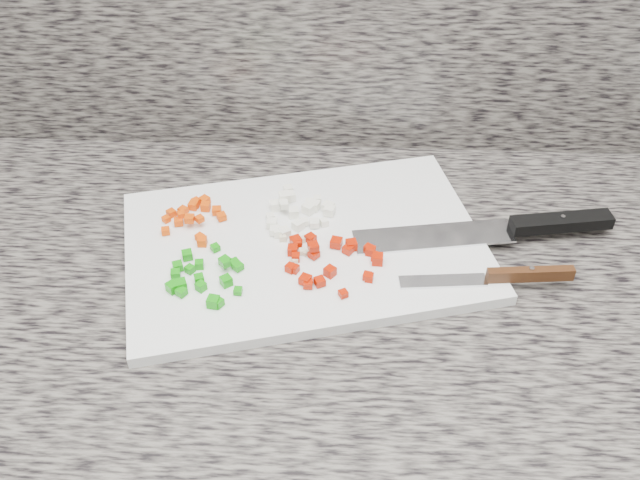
# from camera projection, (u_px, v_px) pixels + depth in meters

# --- Properties ---
(countertop) EXTENTS (3.96, 0.64, 0.04)m
(countertop) POSITION_uv_depth(u_px,v_px,m) (371.00, 294.00, 0.87)
(countertop) COLOR #656059
(countertop) RESTS_ON cabinet
(cutting_board) EXTENTS (0.50, 0.39, 0.01)m
(cutting_board) POSITION_uv_depth(u_px,v_px,m) (305.00, 246.00, 0.89)
(cutting_board) COLOR white
(cutting_board) RESTS_ON countertop
(carrot_pile) EXTENTS (0.08, 0.10, 0.02)m
(carrot_pile) POSITION_uv_depth(u_px,v_px,m) (194.00, 215.00, 0.92)
(carrot_pile) COLOR #DE4404
(carrot_pile) RESTS_ON cutting_board
(onion_pile) EXTENTS (0.09, 0.11, 0.02)m
(onion_pile) POSITION_uv_depth(u_px,v_px,m) (296.00, 212.00, 0.92)
(onion_pile) COLOR white
(onion_pile) RESTS_ON cutting_board
(green_pepper_pile) EXTENTS (0.09, 0.11, 0.02)m
(green_pepper_pile) POSITION_uv_depth(u_px,v_px,m) (203.00, 277.00, 0.83)
(green_pepper_pile) COLOR #13910D
(green_pepper_pile) RESTS_ON cutting_board
(red_pepper_pile) EXTENTS (0.12, 0.11, 0.02)m
(red_pepper_pile) POSITION_uv_depth(u_px,v_px,m) (329.00, 257.00, 0.85)
(red_pepper_pile) COLOR #AC1702
(red_pepper_pile) RESTS_ON cutting_board
(garlic_pile) EXTENTS (0.05, 0.05, 0.01)m
(garlic_pile) POSITION_uv_depth(u_px,v_px,m) (302.00, 246.00, 0.87)
(garlic_pile) COLOR beige
(garlic_pile) RESTS_ON cutting_board
(chef_knife) EXTENTS (0.33, 0.09, 0.02)m
(chef_knife) POSITION_uv_depth(u_px,v_px,m) (518.00, 227.00, 0.90)
(chef_knife) COLOR silver
(chef_knife) RESTS_ON cutting_board
(paring_knife) EXTENTS (0.20, 0.03, 0.02)m
(paring_knife) POSITION_uv_depth(u_px,v_px,m) (508.00, 276.00, 0.83)
(paring_knife) COLOR silver
(paring_knife) RESTS_ON cutting_board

